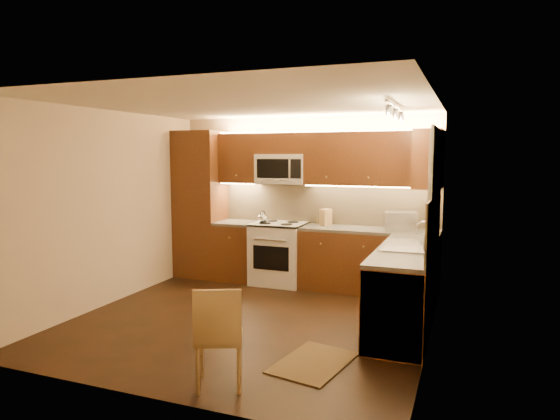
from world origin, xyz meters
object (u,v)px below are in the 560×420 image
at_px(sink, 407,240).
at_px(kettle, 263,217).
at_px(microwave, 282,169).
at_px(knife_block, 326,217).
at_px(toaster_oven, 399,221).
at_px(soap_bottle, 425,237).
at_px(dining_chair, 219,335).
at_px(stove, 279,253).

bearing_deg(sink, kettle, 155.43).
xyz_separation_m(microwave, knife_block, (0.67, 0.02, -0.70)).
distance_m(toaster_oven, knife_block, 1.08).
bearing_deg(soap_bottle, knife_block, 169.48).
bearing_deg(soap_bottle, toaster_oven, 138.06).
distance_m(microwave, soap_bottle, 2.50).
xyz_separation_m(microwave, sink, (2.00, -1.26, -0.74)).
bearing_deg(kettle, soap_bottle, -7.10).
bearing_deg(microwave, kettle, -131.04).
distance_m(sink, toaster_oven, 1.21).
xyz_separation_m(sink, dining_chair, (-1.26, -2.15, -0.54)).
relative_size(stove, kettle, 4.81).
bearing_deg(kettle, toaster_oven, 15.75).
bearing_deg(knife_block, kettle, -139.58).
relative_size(kettle, dining_chair, 0.22).
bearing_deg(sink, knife_block, 136.04).
distance_m(soap_bottle, dining_chair, 2.84).
distance_m(stove, soap_bottle, 2.40).
distance_m(toaster_oven, dining_chair, 3.54).
xyz_separation_m(microwave, dining_chair, (0.74, -3.41, -1.28)).
relative_size(kettle, toaster_oven, 0.45).
bearing_deg(microwave, stove, -90.00).
bearing_deg(kettle, knife_block, 27.41).
height_order(stove, microwave, microwave).
bearing_deg(toaster_oven, microwave, 160.61).
bearing_deg(sink, toaster_oven, 101.89).
relative_size(toaster_oven, dining_chair, 0.49).
relative_size(stove, dining_chair, 1.05).
height_order(microwave, soap_bottle, microwave).
relative_size(sink, dining_chair, 0.99).
xyz_separation_m(stove, kettle, (-0.22, -0.11, 0.56)).
bearing_deg(dining_chair, microwave, 77.74).
xyz_separation_m(stove, dining_chair, (0.74, -3.27, -0.02)).
bearing_deg(microwave, dining_chair, -77.82).
bearing_deg(soap_bottle, microwave, 179.08).
bearing_deg(soap_bottle, stove, -177.93).
bearing_deg(knife_block, dining_chair, -65.19).
bearing_deg(soap_bottle, kettle, -173.68).
bearing_deg(soap_bottle, dining_chair, -96.67).
xyz_separation_m(microwave, kettle, (-0.22, -0.25, -0.70)).
height_order(stove, toaster_oven, toaster_oven).
height_order(toaster_oven, dining_chair, toaster_oven).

